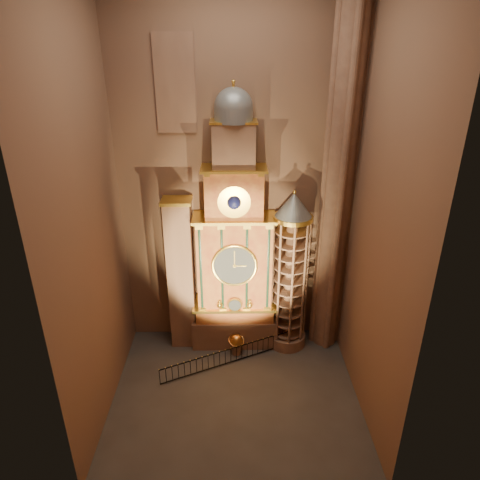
{
  "coord_description": "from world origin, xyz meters",
  "views": [
    {
      "loc": [
        -0.04,
        -18.91,
        18.35
      ],
      "look_at": [
        0.32,
        3.0,
        8.44
      ],
      "focal_mm": 32.0,
      "sensor_mm": 36.0,
      "label": 1
    }
  ],
  "objects_px": {
    "celestial_globe": "(236,342)",
    "stair_turret": "(290,274)",
    "astronomical_clock": "(234,253)",
    "portrait_tower": "(181,275)",
    "iron_railing": "(228,356)"
  },
  "relations": [
    {
      "from": "astronomical_clock",
      "to": "stair_turret",
      "type": "distance_m",
      "value": 3.78
    },
    {
      "from": "stair_turret",
      "to": "celestial_globe",
      "type": "height_order",
      "value": "stair_turret"
    },
    {
      "from": "stair_turret",
      "to": "celestial_globe",
      "type": "bearing_deg",
      "value": -161.69
    },
    {
      "from": "celestial_globe",
      "to": "iron_railing",
      "type": "height_order",
      "value": "celestial_globe"
    },
    {
      "from": "celestial_globe",
      "to": "stair_turret",
      "type": "bearing_deg",
      "value": 18.31
    },
    {
      "from": "celestial_globe",
      "to": "iron_railing",
      "type": "distance_m",
      "value": 1.18
    },
    {
      "from": "astronomical_clock",
      "to": "portrait_tower",
      "type": "bearing_deg",
      "value": 179.71
    },
    {
      "from": "stair_turret",
      "to": "portrait_tower",
      "type": "bearing_deg",
      "value": 177.67
    },
    {
      "from": "stair_turret",
      "to": "celestial_globe",
      "type": "xyz_separation_m",
      "value": [
        -3.41,
        -1.13,
        -4.37
      ]
    },
    {
      "from": "celestial_globe",
      "to": "iron_railing",
      "type": "xyz_separation_m",
      "value": [
        -0.53,
        -1.01,
        -0.3
      ]
    },
    {
      "from": "portrait_tower",
      "to": "stair_turret",
      "type": "xyz_separation_m",
      "value": [
        6.9,
        -0.28,
        0.12
      ]
    },
    {
      "from": "portrait_tower",
      "to": "iron_railing",
      "type": "distance_m",
      "value": 5.94
    },
    {
      "from": "portrait_tower",
      "to": "iron_railing",
      "type": "height_order",
      "value": "portrait_tower"
    },
    {
      "from": "stair_turret",
      "to": "iron_railing",
      "type": "distance_m",
      "value": 6.47
    },
    {
      "from": "portrait_tower",
      "to": "celestial_globe",
      "type": "relative_size",
      "value": 6.83
    }
  ]
}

